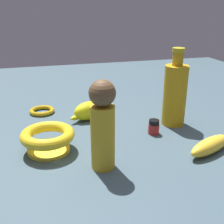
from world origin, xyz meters
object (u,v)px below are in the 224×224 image
Objects in this scene: nail_polish_jar at (154,127)px; person_figure_adult at (103,124)px; cat_figurine at (90,108)px; banana at (210,146)px; bangle at (42,111)px; bowl at (48,138)px; bottle_tall at (175,94)px.

nail_polish_jar is 0.20× the size of person_figure_adult.
person_figure_adult is (-0.30, 0.03, 0.07)m from cat_figurine.
banana is 1.23× the size of cat_figurine.
banana is at bearing -134.75° from bangle.
banana is at bearing -106.53° from bowl.
banana is 0.41m from cat_figurine.
nail_polish_jar is 0.31× the size of bowl.
banana is 0.18m from nail_polish_jar.
cat_figurine is at bearing 44.83° from nail_polish_jar.
cat_figurine is at bearing -37.93° from bowl.
bowl reaches higher than bangle.
cat_figurine is 0.28m from bottle_tall.
person_figure_adult reaches higher than nail_polish_jar.
bangle is at bearing 17.65° from person_figure_adult.
person_figure_adult reaches higher than cat_figurine.
bottle_tall is at bearing -110.43° from banana.
banana is at bearing -91.69° from person_figure_adult.
bangle is (0.29, 0.01, -0.03)m from bowl.
banana is 1.73× the size of bangle.
cat_figurine is 0.31m from person_figure_adult.
bangle is (0.21, 0.41, -0.09)m from bottle_tall.
banana is at bearing -140.23° from cat_figurine.
nail_polish_jar reaches higher than bangle.
person_figure_adult is at bearing -162.35° from bangle.
bangle is at bearing 50.39° from nail_polish_jar.
nail_polish_jar is 0.49× the size of bangle.
nail_polish_jar is at bearing -85.17° from bowl.
bangle is at bearing 57.41° from cat_figurine.
bowl is (-0.03, 0.31, 0.02)m from nail_polish_jar.
bowl is at bearing -38.83° from banana.
nail_polish_jar is 0.13m from bottle_tall.
bottle_tall reaches higher than cat_figurine.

